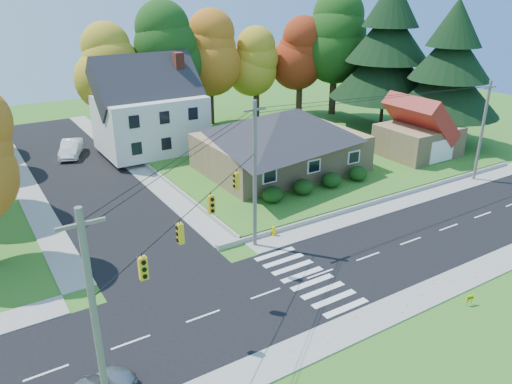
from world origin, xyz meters
TOP-DOWN VIEW (x-y plane):
  - ground at (0.00, 0.00)m, footprint 120.00×120.00m
  - road_main at (0.00, 0.00)m, footprint 90.00×8.00m
  - road_cross at (-8.00, 26.00)m, footprint 8.00×44.00m
  - sidewalk_north at (0.00, 5.00)m, footprint 90.00×2.00m
  - sidewalk_south at (0.00, -5.00)m, footprint 90.00×2.00m
  - lawn at (13.00, 21.00)m, footprint 30.00×30.00m
  - ranch_house at (8.00, 16.00)m, footprint 14.60×10.60m
  - colonial_house at (0.04, 28.00)m, footprint 10.40×8.40m
  - garage at (22.00, 11.99)m, footprint 7.30×6.30m
  - hedge_row at (7.50, 9.80)m, footprint 10.70×1.70m
  - traffic_infrastructure at (-0.15, 1.35)m, footprint 38.10×10.66m
  - tree_lot_0 at (-2.00, 34.00)m, footprint 6.72×6.72m
  - tree_lot_1 at (4.00, 33.00)m, footprint 7.84×7.84m
  - tree_lot_2 at (10.00, 34.00)m, footprint 7.28×7.28m
  - tree_lot_3 at (16.00, 33.00)m, footprint 6.16×6.16m
  - tree_lot_4 at (22.00, 32.00)m, footprint 6.72×6.72m
  - tree_lot_5 at (26.00, 30.00)m, footprint 8.40×8.40m
  - conifer_east_a at (27.00, 22.00)m, footprint 12.80×12.80m
  - conifer_east_b at (28.00, 14.00)m, footprint 11.20×11.20m
  - white_car at (-7.48, 31.53)m, footprint 3.50×5.31m
  - fire_hydrant at (0.36, 5.67)m, footprint 0.45×0.35m
  - yard_sign at (5.00, -6.90)m, footprint 0.50×0.14m

SIDE VIEW (x-z plane):
  - ground at x=0.00m, z-range 0.00..0.00m
  - road_main at x=0.00m, z-range 0.00..0.02m
  - road_cross at x=-8.00m, z-range 0.00..0.02m
  - sidewalk_north at x=0.00m, z-range 0.00..0.08m
  - sidewalk_south at x=0.00m, z-range 0.00..0.08m
  - lawn at x=13.00m, z-range 0.00..0.50m
  - fire_hydrant at x=0.36m, z-range -0.02..0.77m
  - yard_sign at x=5.00m, z-range 0.13..0.77m
  - white_car at x=-7.48m, z-range 0.02..1.67m
  - hedge_row at x=7.50m, z-range 0.50..1.77m
  - garage at x=22.00m, z-range 0.54..5.14m
  - ranch_house at x=8.00m, z-range 0.57..5.97m
  - colonial_house at x=0.04m, z-range -0.22..9.38m
  - traffic_infrastructure at x=-0.15m, z-range 0.15..10.15m
  - tree_lot_3 at x=16.00m, z-range 1.92..13.39m
  - conifer_east_b at x=28.00m, z-range 0.86..15.70m
  - tree_lot_0 at x=-2.00m, z-range 2.05..14.56m
  - tree_lot_4 at x=22.00m, z-range 2.05..14.56m
  - tree_lot_2 at x=10.00m, z-range 2.18..15.74m
  - conifer_east_a at x=27.00m, z-range 0.91..17.87m
  - tree_lot_1 at x=4.00m, z-range 2.31..16.91m
  - tree_lot_5 at x=26.00m, z-range 2.45..18.09m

